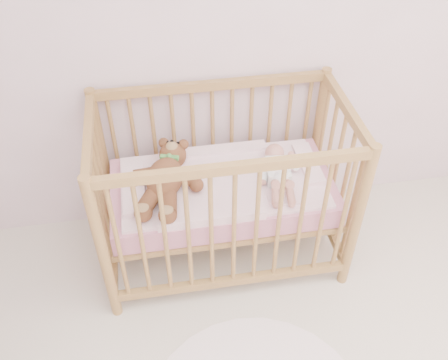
{
  "coord_description": "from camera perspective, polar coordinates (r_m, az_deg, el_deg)",
  "views": [
    {
      "loc": [
        -0.59,
        -0.39,
        2.4
      ],
      "look_at": [
        -0.26,
        1.55,
        0.62
      ],
      "focal_mm": 40.0,
      "sensor_mm": 36.0,
      "label": 1
    }
  ],
  "objects": [
    {
      "name": "wall_back",
      "position": [
        2.68,
        4.14,
        18.94
      ],
      "size": [
        4.0,
        0.02,
        2.7
      ],
      "primitive_type": "cube",
      "color": "silver",
      "rests_on": "floor"
    },
    {
      "name": "baby",
      "position": [
        2.72,
        6.21,
        1.37
      ],
      "size": [
        0.29,
        0.51,
        0.12
      ],
      "primitive_type": null,
      "rotation": [
        0.0,
        0.0,
        -0.11
      ],
      "color": "white",
      "rests_on": "blanket"
    },
    {
      "name": "teddy_bear",
      "position": [
        2.64,
        -6.76,
        0.08
      ],
      "size": [
        0.58,
        0.7,
        0.17
      ],
      "primitive_type": null,
      "rotation": [
        0.0,
        0.0,
        -0.29
      ],
      "color": "brown",
      "rests_on": "blanket"
    },
    {
      "name": "blanket",
      "position": [
        2.73,
        -0.17,
        -0.24
      ],
      "size": [
        1.1,
        0.58,
        0.06
      ],
      "primitive_type": null,
      "color": "#FCADBE",
      "rests_on": "mattress"
    },
    {
      "name": "mattress",
      "position": [
        2.78,
        -0.17,
        -1.38
      ],
      "size": [
        1.22,
        0.62,
        0.13
      ],
      "primitive_type": "cube",
      "color": "pink",
      "rests_on": "crib"
    },
    {
      "name": "crib",
      "position": [
        2.77,
        -0.17,
        -1.16
      ],
      "size": [
        1.36,
        0.76,
        1.0
      ],
      "primitive_type": null,
      "color": "olive",
      "rests_on": "floor"
    }
  ]
}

